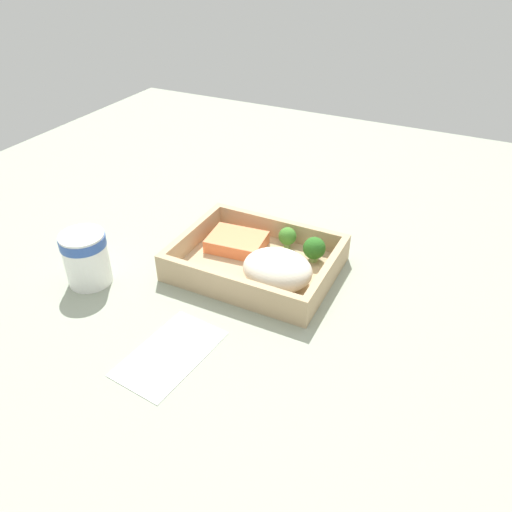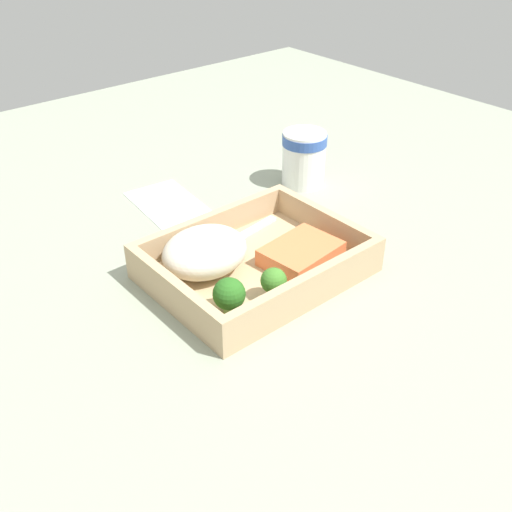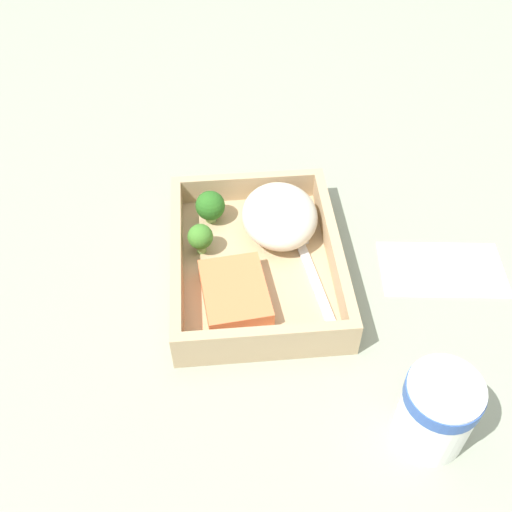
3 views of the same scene
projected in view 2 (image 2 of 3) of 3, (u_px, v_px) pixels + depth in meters
ground_plane at (256, 280)px, 76.73cm from camera, size 160.00×160.00×2.00cm
takeout_tray at (256, 270)px, 75.85cm from camera, size 25.71×19.72×1.20cm
tray_rim at (256, 254)px, 74.53cm from camera, size 25.71×19.72×3.60cm
salmon_fillet at (301, 254)px, 75.84cm from camera, size 10.20×8.06×2.26cm
mashed_potatoes at (205, 252)px, 73.31cm from camera, size 10.99×9.31×5.39cm
broccoli_floret_1 at (274, 282)px, 68.60cm from camera, size 3.08×3.08×4.06cm
broccoli_floret_2 at (229, 295)px, 66.58cm from camera, size 3.74×3.74×4.34cm
fork at (230, 243)px, 79.72cm from camera, size 15.88×3.84×0.44cm
paper_cup at (304, 156)px, 94.95cm from camera, size 7.06×7.06×8.80cm
receipt_slip at (169, 204)px, 91.44cm from camera, size 10.29×15.77×0.24cm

